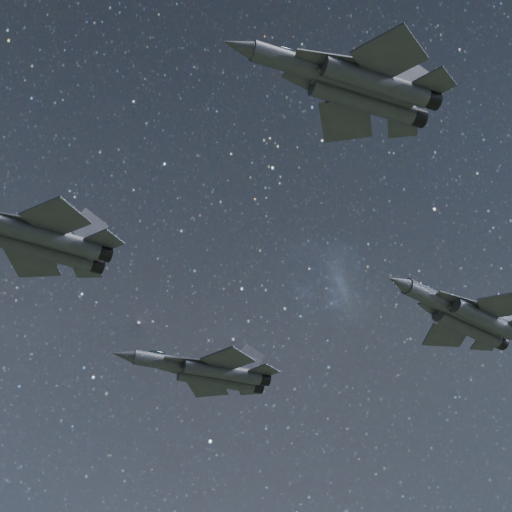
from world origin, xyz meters
name	(u,v)px	position (x,y,z in m)	size (l,w,h in m)	color
jet_lead	(30,236)	(-21.53, 3.26, 141.22)	(19.29, 13.55, 4.87)	#2D2E38
jet_left	(207,371)	(2.32, 22.65, 141.60)	(19.55, 13.88, 4.97)	#2D2E38
jet_right	(352,84)	(-2.26, -21.77, 143.84)	(17.82, 12.69, 4.54)	#2D2E38
jet_slot	(466,316)	(24.54, 2.01, 142.95)	(20.39, 13.87, 5.12)	#2D2E38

